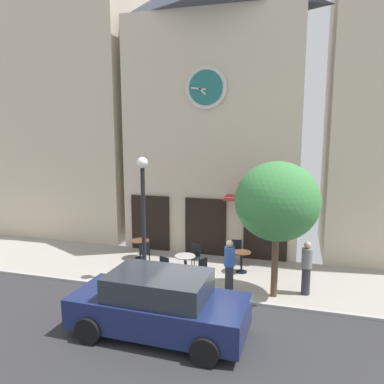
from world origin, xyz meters
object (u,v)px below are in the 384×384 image
at_px(cafe_table_rightmost, 242,258).
at_px(pedestrian_grey, 306,267).
at_px(cafe_table_center, 140,245).
at_px(cafe_table_near_door, 185,262).
at_px(cafe_chair_by_entrance, 236,250).
at_px(cafe_chair_facing_wall, 145,251).
at_px(pedestrian_blue, 229,266).
at_px(street_lamp, 144,220).
at_px(parked_car_navy, 159,304).
at_px(street_tree, 277,202).
at_px(cafe_chair_corner, 201,269).
at_px(cafe_chair_right_end, 166,267).
at_px(cafe_chair_near_lamp, 194,254).

xyz_separation_m(cafe_table_rightmost, pedestrian_grey, (2.16, -1.25, 0.36)).
height_order(cafe_table_center, cafe_table_near_door, cafe_table_center).
height_order(cafe_chair_by_entrance, cafe_chair_facing_wall, same).
distance_m(cafe_chair_by_entrance, pedestrian_blue, 2.60).
bearing_deg(street_lamp, parked_car_navy, -60.69).
relative_size(cafe_table_rightmost, pedestrian_blue, 0.45).
bearing_deg(pedestrian_blue, cafe_chair_by_entrance, 94.36).
relative_size(cafe_table_near_door, cafe_table_rightmost, 0.98).
height_order(street_tree, cafe_chair_by_entrance, street_tree).
relative_size(cafe_table_center, cafe_table_rightmost, 0.99).
xyz_separation_m(cafe_table_center, cafe_chair_corner, (2.92, -1.78, -0.01)).
distance_m(cafe_table_near_door, cafe_chair_right_end, 0.80).
xyz_separation_m(street_tree, cafe_chair_facing_wall, (-4.80, 1.36, -2.38)).
relative_size(cafe_chair_right_end, pedestrian_grey, 0.54).
height_order(cafe_chair_corner, pedestrian_grey, pedestrian_grey).
bearing_deg(pedestrian_blue, cafe_chair_right_end, 175.10).
bearing_deg(street_lamp, cafe_chair_right_end, 6.81).
bearing_deg(parked_car_navy, street_tree, 48.69).
height_order(cafe_table_near_door, pedestrian_grey, pedestrian_grey).
bearing_deg(pedestrian_blue, street_lamp, 178.10).
xyz_separation_m(cafe_table_near_door, pedestrian_grey, (3.97, -0.35, 0.34)).
bearing_deg(parked_car_navy, cafe_table_near_door, 97.18).
xyz_separation_m(street_lamp, parked_car_navy, (1.64, -2.92, -1.34)).
height_order(pedestrian_grey, parked_car_navy, pedestrian_grey).
relative_size(street_tree, cafe_chair_by_entrance, 4.55).
bearing_deg(pedestrian_grey, pedestrian_blue, -167.40).
xyz_separation_m(cafe_chair_by_entrance, parked_car_navy, (-1.03, -5.40, 0.23)).
xyz_separation_m(cafe_table_center, cafe_chair_facing_wall, (0.47, -0.63, -0.01)).
bearing_deg(street_tree, cafe_table_center, 159.32).
xyz_separation_m(cafe_chair_facing_wall, pedestrian_grey, (5.73, -0.96, 0.33)).
bearing_deg(cafe_chair_right_end, cafe_table_center, 132.97).
bearing_deg(cafe_table_center, cafe_chair_corner, -31.36).
distance_m(street_lamp, cafe_chair_corner, 2.46).
distance_m(cafe_table_near_door, cafe_chair_corner, 0.88).
xyz_separation_m(street_lamp, cafe_chair_right_end, (0.74, 0.09, -1.57)).
distance_m(cafe_chair_corner, pedestrian_blue, 1.10).
relative_size(street_lamp, cafe_chair_corner, 4.60).
height_order(street_tree, pedestrian_blue, street_tree).
xyz_separation_m(cafe_table_rightmost, cafe_chair_facing_wall, (-3.57, -0.29, 0.02)).
height_order(cafe_table_center, cafe_chair_facing_wall, cafe_chair_facing_wall).
distance_m(cafe_table_near_door, cafe_chair_by_entrance, 2.28).
height_order(cafe_table_center, pedestrian_grey, pedestrian_grey).
bearing_deg(cafe_table_near_door, street_lamp, -147.13).
bearing_deg(cafe_table_center, cafe_chair_near_lamp, -10.97).
height_order(cafe_table_near_door, cafe_chair_facing_wall, cafe_chair_facing_wall).
xyz_separation_m(cafe_table_center, cafe_chair_right_end, (1.79, -1.92, -0.01)).
relative_size(cafe_table_rightmost, cafe_chair_corner, 0.83).
bearing_deg(pedestrian_grey, cafe_table_near_door, 175.02).
bearing_deg(cafe_chair_facing_wall, cafe_chair_right_end, -44.41).
height_order(cafe_table_rightmost, parked_car_navy, parked_car_navy).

